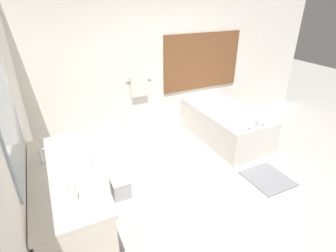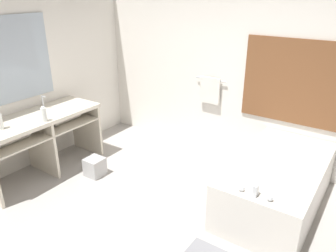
% 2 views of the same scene
% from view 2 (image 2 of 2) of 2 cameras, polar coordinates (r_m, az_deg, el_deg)
% --- Properties ---
extents(ground_plane, '(16.00, 16.00, 0.00)m').
position_cam_2_polar(ground_plane, '(3.69, -5.56, -17.81)').
color(ground_plane, '#A8A39E').
rests_on(ground_plane, ground).
extents(wall_back_with_blinds, '(7.40, 0.13, 2.70)m').
position_cam_2_polar(wall_back_with_blinds, '(4.81, 11.58, 9.82)').
color(wall_back_with_blinds, white).
rests_on(wall_back_with_blinds, ground_plane).
extents(vanity_counter, '(0.68, 1.66, 0.85)m').
position_cam_2_polar(vanity_counter, '(4.73, -21.29, -0.68)').
color(vanity_counter, beige).
rests_on(vanity_counter, ground_plane).
extents(sink_faucet, '(0.09, 0.04, 0.18)m').
position_cam_2_polar(sink_faucet, '(4.89, -20.94, 3.95)').
color(sink_faucet, silver).
rests_on(sink_faucet, vanity_counter).
extents(bathtub, '(0.92, 1.78, 0.70)m').
position_cam_2_polar(bathtub, '(4.06, 18.50, -9.20)').
color(bathtub, silver).
rests_on(bathtub, ground_plane).
extents(water_bottle_1, '(0.07, 0.07, 0.21)m').
position_cam_2_polar(water_bottle_1, '(4.35, -27.28, 0.68)').
color(water_bottle_1, silver).
rests_on(water_bottle_1, vanity_counter).
extents(water_bottle_2, '(0.07, 0.07, 0.20)m').
position_cam_2_polar(water_bottle_2, '(4.38, -20.80, 1.89)').
color(water_bottle_2, silver).
rests_on(water_bottle_2, vanity_counter).
extents(waste_bin, '(0.24, 0.24, 0.25)m').
position_cam_2_polar(waste_bin, '(4.65, -12.62, -6.96)').
color(waste_bin, '#B2B2B2').
rests_on(waste_bin, ground_plane).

